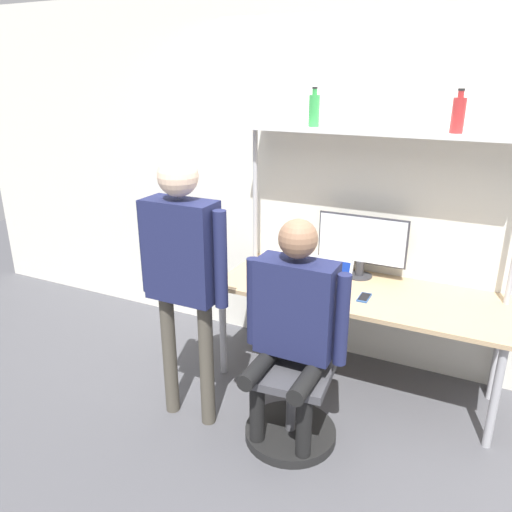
% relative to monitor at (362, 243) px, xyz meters
% --- Properties ---
extents(ground_plane, '(12.00, 12.00, 0.00)m').
position_rel_monitor_xyz_m(ground_plane, '(0.07, -0.64, -0.98)').
color(ground_plane, '#4C4C51').
extents(wall_back, '(8.00, 0.06, 2.70)m').
position_rel_monitor_xyz_m(wall_back, '(0.07, 0.16, 0.37)').
color(wall_back, silver).
rests_on(wall_back, ground_plane).
extents(desk, '(1.94, 0.75, 0.72)m').
position_rel_monitor_xyz_m(desk, '(0.07, -0.25, -0.32)').
color(desk, tan).
rests_on(desk, ground_plane).
extents(shelf_unit, '(1.84, 0.32, 1.77)m').
position_rel_monitor_xyz_m(shelf_unit, '(0.07, -0.04, 0.57)').
color(shelf_unit, silver).
rests_on(shelf_unit, ground_plane).
extents(monitor, '(0.64, 0.19, 0.46)m').
position_rel_monitor_xyz_m(monitor, '(0.00, 0.00, 0.00)').
color(monitor, '#333338').
rests_on(monitor, desk).
extents(laptop, '(0.32, 0.23, 0.23)m').
position_rel_monitor_xyz_m(laptop, '(-0.13, -0.37, -0.20)').
color(laptop, '#BCBCC1').
rests_on(laptop, desk).
extents(cell_phone, '(0.07, 0.15, 0.01)m').
position_rel_monitor_xyz_m(cell_phone, '(0.13, -0.36, -0.25)').
color(cell_phone, '#264C8C').
rests_on(cell_phone, desk).
extents(office_chair, '(0.56, 0.56, 0.95)m').
position_rel_monitor_xyz_m(office_chair, '(-0.12, -0.96, -0.69)').
color(office_chair, black).
rests_on(office_chair, ground_plane).
extents(person_seated, '(0.62, 0.47, 1.39)m').
position_rel_monitor_xyz_m(person_seated, '(-0.11, -1.01, -0.15)').
color(person_seated, black).
rests_on(person_seated, ground_plane).
extents(person_standing, '(0.59, 0.23, 1.70)m').
position_rel_monitor_xyz_m(person_standing, '(-0.78, -1.10, 0.11)').
color(person_standing, '#4C473D').
rests_on(person_standing, ground_plane).
extents(bottle_green, '(0.07, 0.07, 0.26)m').
position_rel_monitor_xyz_m(bottle_green, '(-0.38, -0.04, 0.90)').
color(bottle_green, '#2D8C3F').
rests_on(bottle_green, shelf_unit).
extents(bottle_red, '(0.08, 0.08, 0.26)m').
position_rel_monitor_xyz_m(bottle_red, '(0.53, -0.04, 0.90)').
color(bottle_red, maroon).
rests_on(bottle_red, shelf_unit).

